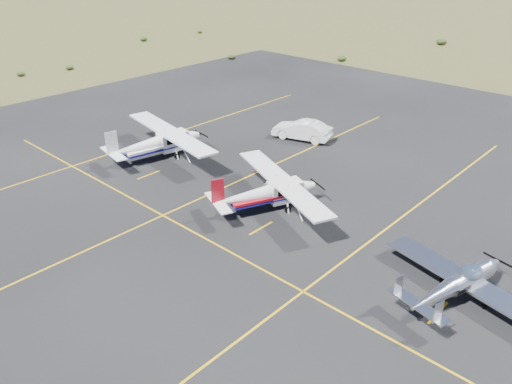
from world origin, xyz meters
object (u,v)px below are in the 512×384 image
aircraft_low_wing (460,283)px  aircraft_cessna (267,192)px  aircraft_plain (157,142)px  sedan (302,130)px

aircraft_low_wing → aircraft_cessna: bearing=100.6°
aircraft_low_wing → aircraft_plain: size_ratio=0.77×
sedan → aircraft_low_wing: bearing=40.8°
aircraft_plain → sedan: bearing=-17.5°
aircraft_low_wing → aircraft_plain: (0.88, 24.23, 0.38)m
aircraft_plain → aircraft_cessna: bearing=-81.5°
aircraft_plain → sedan: size_ratio=2.33×
sedan → aircraft_cessna: bearing=11.2°
aircraft_cessna → sedan: bearing=51.5°
aircraft_cessna → sedan: (11.19, 5.99, -0.36)m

